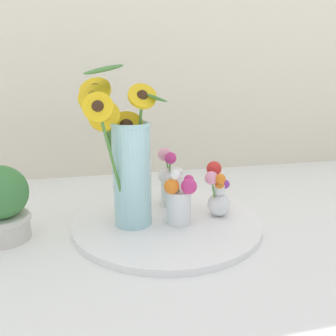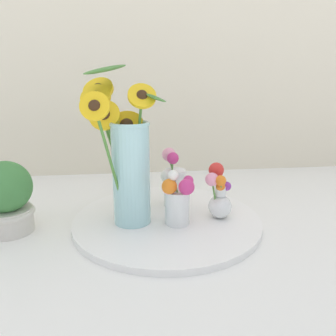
# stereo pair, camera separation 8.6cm
# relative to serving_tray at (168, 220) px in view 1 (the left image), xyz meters

# --- Properties ---
(ground_plane) EXTENTS (6.00, 6.00, 0.00)m
(ground_plane) POSITION_rel_serving_tray_xyz_m (-0.00, -0.07, -0.01)
(ground_plane) COLOR white
(serving_tray) EXTENTS (0.51, 0.51, 0.02)m
(serving_tray) POSITION_rel_serving_tray_xyz_m (0.00, 0.00, 0.00)
(serving_tray) COLOR white
(serving_tray) RESTS_ON ground_plane
(mason_jar_sunflowers) EXTENTS (0.23, 0.20, 0.41)m
(mason_jar_sunflowers) POSITION_rel_serving_tray_xyz_m (-0.11, -0.01, 0.19)
(mason_jar_sunflowers) COLOR #9ED1D6
(mason_jar_sunflowers) RESTS_ON serving_tray
(vase_small_center) EXTENTS (0.09, 0.08, 0.15)m
(vase_small_center) POSITION_rel_serving_tray_xyz_m (0.02, -0.05, 0.08)
(vase_small_center) COLOR white
(vase_small_center) RESTS_ON serving_tray
(vase_bulb_right) EXTENTS (0.08, 0.09, 0.15)m
(vase_bulb_right) POSITION_rel_serving_tray_xyz_m (0.14, -0.01, 0.07)
(vase_bulb_right) COLOR white
(vase_bulb_right) RESTS_ON serving_tray
(vase_small_back) EXTENTS (0.08, 0.10, 0.17)m
(vase_small_back) POSITION_rel_serving_tray_xyz_m (0.03, 0.09, 0.08)
(vase_small_back) COLOR white
(vase_small_back) RESTS_ON serving_tray
(potted_plant) EXTENTS (0.13, 0.13, 0.19)m
(potted_plant) POSITION_rel_serving_tray_xyz_m (-0.41, -0.00, 0.09)
(potted_plant) COLOR beige
(potted_plant) RESTS_ON ground_plane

